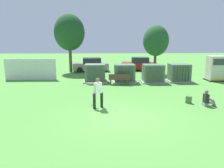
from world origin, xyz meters
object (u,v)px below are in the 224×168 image
transformer_mid_west (124,74)px  seated_spectator (208,100)px  park_bench (119,79)px  sports_ball (116,109)px  transformer_east (179,73)px  transformer_west (95,73)px  parked_car_left_of_center (139,64)px  parked_car_leftmost (91,65)px  batter (97,91)px  backpack (189,100)px  transformer_mid_east (153,74)px  generator_enclosure (216,69)px

transformer_mid_west → seated_spectator: (4.20, -7.19, -0.41)m
park_bench → sports_ball: size_ratio=20.47×
transformer_mid_west → transformer_east: same height
transformer_west → parked_car_left_of_center: bearing=54.4°
seated_spectator → parked_car_left_of_center: parked_car_left_of_center is taller
sports_ball → parked_car_leftmost: parked_car_leftmost is taller
transformer_west → transformer_mid_west: 2.64m
batter → seated_spectator: batter is taller
seated_spectator → backpack: size_ratio=2.19×
transformer_east → parked_car_leftmost: size_ratio=0.48×
sports_ball → parked_car_left_of_center: parked_car_left_of_center is taller
transformer_mid_west → park_bench: size_ratio=1.14×
backpack → parked_car_left_of_center: bearing=93.4°
backpack → transformer_west: bearing=131.0°
batter → parked_car_left_of_center: bearing=72.3°
transformer_mid_west → transformer_mid_east: bearing=-3.7°
generator_enclosure → park_bench: bearing=-170.2°
transformer_east → backpack: 6.96m
transformer_mid_west → park_bench: 1.23m
transformer_west → parked_car_leftmost: 6.55m
sports_ball → batter: bearing=157.3°
batter → transformer_mid_east: bearing=56.3°
transformer_west → seated_spectator: (6.82, -7.42, -0.41)m
batter → parked_car_leftmost: size_ratio=0.40×
transformer_mid_west → transformer_west: bearing=175.0°
parked_car_left_of_center → batter: bearing=-107.7°
sports_ball → backpack: size_ratio=0.20×
transformer_west → backpack: transformer_west is taller
park_bench → parked_car_leftmost: 8.33m
transformer_west → park_bench: size_ratio=1.14×
parked_car_leftmost → sports_ball: bearing=-81.2°
transformer_mid_west → backpack: bearing=-63.3°
generator_enclosure → sports_ball: bearing=-139.8°
sports_ball → transformer_mid_west: bearing=81.4°
transformer_east → seated_spectator: transformer_east is taller
transformer_west → parked_car_left_of_center: (5.12, 7.16, -0.04)m
park_bench → parked_car_leftmost: parked_car_leftmost is taller
batter → seated_spectator: 6.43m
park_bench → seated_spectator: seated_spectator is taller
batter → parked_car_leftmost: 14.09m
seated_spectator → park_bench: bearing=127.7°
batter → parked_car_leftmost: (-1.20, 14.04, -0.22)m
generator_enclosure → backpack: generator_enclosure is taller
park_bench → batter: size_ratio=1.06×
transformer_west → batter: bearing=-86.8°
parked_car_leftmost → transformer_mid_east: bearing=-49.2°
batter → seated_spectator: (6.40, 0.11, -0.60)m
transformer_west → backpack: 9.08m
park_bench → seated_spectator: (4.73, -6.11, -0.16)m
transformer_east → park_bench: (-5.53, -1.21, -0.25)m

